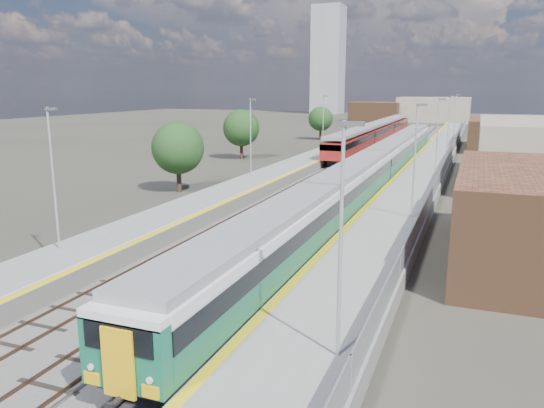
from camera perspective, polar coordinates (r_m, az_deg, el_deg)
The scene contains 11 objects.
ground at distance 64.85m, azimuth 11.76°, elevation 3.68°, with size 320.00×320.00×0.00m, color #47443A.
ballast_bed at distance 67.67m, azimuth 10.23°, elevation 4.12°, with size 10.50×155.00×0.06m, color #565451.
tracks at distance 69.19m, azimuth 10.99°, elevation 4.33°, with size 8.96×160.00×0.17m.
platform_right at distance 66.61m, azimuth 16.63°, elevation 4.12°, with size 4.70×155.00×8.52m.
platform_left at distance 69.17m, azimuth 4.70°, elevation 4.86°, with size 4.30×155.00×8.52m.
buildings at distance 154.57m, azimuth 10.74°, elevation 12.56°, with size 72.00×185.50×40.00m.
green_train at distance 51.59m, azimuth 11.11°, elevation 4.01°, with size 2.83×78.70×3.11m.
red_train at distance 91.96m, azimuth 11.23°, elevation 7.56°, with size 2.96×60.00×3.74m.
tree_a at distance 49.56m, azimuth -10.09°, elevation 5.93°, with size 4.80×4.80×6.50m.
tree_b at distance 72.45m, azimuth -3.33°, elevation 8.16°, with size 4.95×4.95×6.71m.
tree_c at distance 101.05m, azimuth 5.25°, elevation 9.10°, with size 4.56×4.56×6.18m.
Camera 1 is at (10.25, -13.34, 9.41)m, focal length 35.00 mm.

